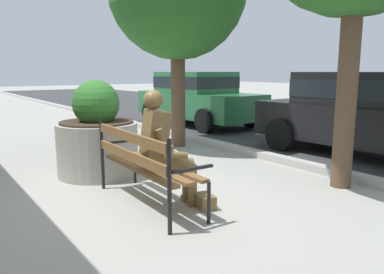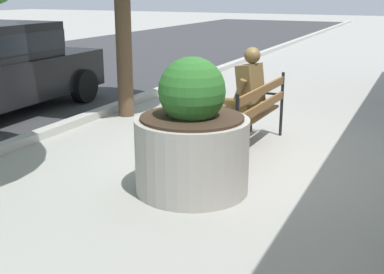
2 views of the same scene
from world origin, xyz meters
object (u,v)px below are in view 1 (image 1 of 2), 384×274
object	(u,v)px
parked_car_green	(197,96)
concrete_planter	(97,138)
park_bench	(143,161)
bronze_statue_seated	(168,151)
parked_car_black	(366,111)

from	to	relation	value
parked_car_green	concrete_planter	bearing A→B (deg)	-52.12
park_bench	bronze_statue_seated	size ratio (longest dim) A/B	1.33
concrete_planter	parked_car_green	size ratio (longest dim) A/B	0.35
parked_car_black	concrete_planter	bearing A→B (deg)	-110.51
parked_car_green	bronze_statue_seated	bearing A→B (deg)	-39.60
bronze_statue_seated	parked_car_green	distance (m)	6.99
concrete_planter	parked_car_green	xyz separation A→B (m)	(-3.54, 4.56, 0.28)
park_bench	concrete_planter	xyz separation A→B (m)	(-1.62, 0.10, 0.02)
bronze_statue_seated	parked_car_black	bearing A→B (deg)	91.73
concrete_planter	bronze_statue_seated	bearing A→B (deg)	3.19
parked_car_green	parked_car_black	bearing A→B (deg)	0.00
bronze_statue_seated	parked_car_green	bearing A→B (deg)	140.40
bronze_statue_seated	parked_car_black	size ratio (longest dim) A/B	0.33
bronze_statue_seated	parked_car_black	distance (m)	4.46
parked_car_black	park_bench	bearing A→B (deg)	-91.05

